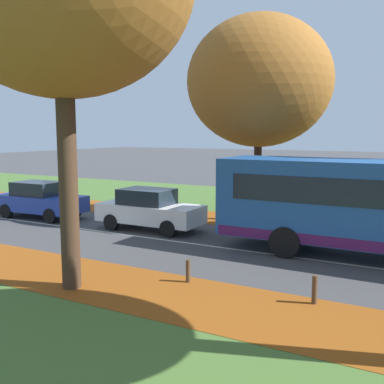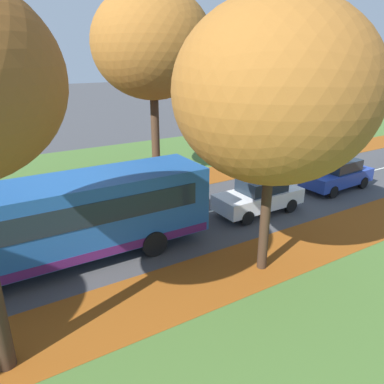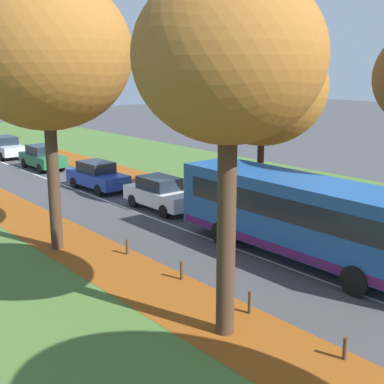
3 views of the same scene
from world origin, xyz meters
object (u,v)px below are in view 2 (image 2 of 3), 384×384
at_px(tree_left_mid, 152,44).
at_px(tree_right_mid, 275,92).
at_px(bollard_sixth, 130,192).
at_px(car_white_lead, 259,196).
at_px(car_blue_following, 337,174).
at_px(bollard_fifth, 67,205).
at_px(bus, 61,218).

relative_size(tree_left_mid, tree_right_mid, 1.18).
relative_size(tree_right_mid, bollard_sixth, 14.51).
height_order(tree_right_mid, car_white_lead, tree_right_mid).
relative_size(car_white_lead, car_blue_following, 0.99).
height_order(tree_left_mid, bollard_fifth, tree_left_mid).
relative_size(bollard_fifth, bollard_sixth, 1.10).
height_order(bollard_fifth, car_white_lead, car_white_lead).
relative_size(bollard_fifth, bus, 0.06).
relative_size(tree_left_mid, bollard_sixth, 17.10).
bearing_deg(tree_right_mid, bollard_fifth, -152.04).
bearing_deg(car_white_lead, tree_right_mid, -39.56).
bearing_deg(bollard_fifth, bollard_sixth, 91.20).
xyz_separation_m(bollard_fifth, bollard_sixth, (-0.07, 3.20, -0.03)).
height_order(tree_right_mid, car_blue_following, tree_right_mid).
xyz_separation_m(bollard_fifth, bus, (4.56, -1.18, 1.37)).
height_order(bollard_sixth, car_white_lead, car_white_lead).
xyz_separation_m(tree_left_mid, car_blue_following, (6.27, 7.78, -6.57)).
height_order(bus, car_blue_following, bus).
bearing_deg(bus, bollard_sixth, 136.64).
distance_m(tree_left_mid, bollard_sixth, 7.66).
bearing_deg(car_white_lead, tree_left_mid, -162.58).
bearing_deg(bollard_sixth, tree_right_mid, 8.65).
bearing_deg(tree_left_mid, tree_right_mid, -5.88).
height_order(bus, car_white_lead, bus).
xyz_separation_m(car_white_lead, car_blue_following, (-0.23, 5.74, 0.00)).
bearing_deg(bollard_sixth, car_blue_following, 65.79).
distance_m(tree_right_mid, car_white_lead, 7.05).
xyz_separation_m(tree_left_mid, bollard_sixth, (1.71, -2.35, -7.08)).
bearing_deg(tree_right_mid, car_white_lead, 140.44).
bearing_deg(bollard_sixth, bus, -43.36).
bearing_deg(tree_right_mid, car_blue_following, 114.24).
distance_m(tree_left_mid, bus, 10.85).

